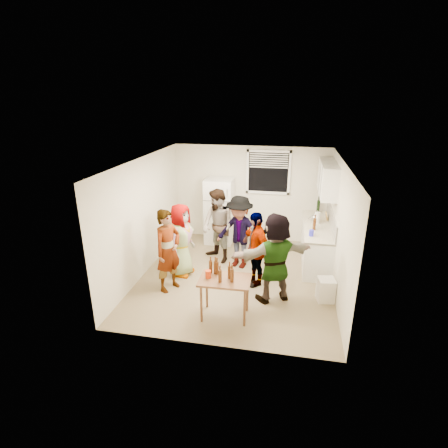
% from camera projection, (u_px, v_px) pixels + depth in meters
% --- Properties ---
extents(room, '(4.00, 4.50, 2.50)m').
position_uv_depth(room, '(236.00, 277.00, 7.54)').
color(room, beige).
rests_on(room, ground).
extents(window, '(1.12, 0.10, 1.06)m').
position_uv_depth(window, '(268.00, 172.00, 8.85)').
color(window, white).
rests_on(window, room).
extents(refrigerator, '(0.70, 0.70, 1.70)m').
position_uv_depth(refrigerator, '(220.00, 211.00, 9.11)').
color(refrigerator, white).
rests_on(refrigerator, ground).
extents(counter_lower, '(0.60, 2.20, 0.86)m').
position_uv_depth(counter_lower, '(316.00, 244.00, 8.14)').
color(counter_lower, white).
rests_on(counter_lower, ground).
extents(countertop, '(0.64, 2.22, 0.04)m').
position_uv_depth(countertop, '(318.00, 226.00, 7.99)').
color(countertop, beige).
rests_on(countertop, counter_lower).
extents(backsplash, '(0.03, 2.20, 0.36)m').
position_uv_depth(backsplash, '(331.00, 218.00, 7.87)').
color(backsplash, beige).
rests_on(backsplash, countertop).
extents(upper_cabinets, '(0.34, 1.60, 0.70)m').
position_uv_depth(upper_cabinets, '(328.00, 178.00, 7.78)').
color(upper_cabinets, white).
rests_on(upper_cabinets, room).
extents(kettle, '(0.30, 0.28, 0.20)m').
position_uv_depth(kettle, '(315.00, 221.00, 8.22)').
color(kettle, silver).
rests_on(kettle, countertop).
extents(paper_towel, '(0.12, 0.12, 0.26)m').
position_uv_depth(paper_towel, '(317.00, 223.00, 8.10)').
color(paper_towel, white).
rests_on(paper_towel, countertop).
extents(wine_bottle, '(0.08, 0.08, 0.31)m').
position_uv_depth(wine_bottle, '(318.00, 212.00, 8.84)').
color(wine_bottle, black).
rests_on(wine_bottle, countertop).
extents(beer_bottle_counter, '(0.07, 0.07, 0.26)m').
position_uv_depth(beer_bottle_counter, '(314.00, 230.00, 7.68)').
color(beer_bottle_counter, '#47230C').
rests_on(beer_bottle_counter, countertop).
extents(blue_cup, '(0.10, 0.10, 0.13)m').
position_uv_depth(blue_cup, '(311.00, 236.00, 7.35)').
color(blue_cup, '#292AD5').
rests_on(blue_cup, countertop).
extents(picture_frame, '(0.02, 0.20, 0.17)m').
position_uv_depth(picture_frame, '(327.00, 216.00, 8.31)').
color(picture_frame, gold).
rests_on(picture_frame, countertop).
extents(trash_bin, '(0.35, 0.35, 0.45)m').
position_uv_depth(trash_bin, '(326.00, 289.00, 6.59)').
color(trash_bin, silver).
rests_on(trash_bin, ground).
extents(serving_table, '(0.89, 0.61, 0.74)m').
position_uv_depth(serving_table, '(225.00, 316.00, 6.19)').
color(serving_table, brown).
rests_on(serving_table, ground).
extents(beer_bottle_table, '(0.06, 0.06, 0.24)m').
position_uv_depth(beer_bottle_table, '(232.00, 282.00, 5.85)').
color(beer_bottle_table, '#47230C').
rests_on(beer_bottle_table, serving_table).
extents(red_cup, '(0.10, 0.10, 0.13)m').
position_uv_depth(red_cup, '(208.00, 278.00, 5.99)').
color(red_cup, '#BD3009').
rests_on(red_cup, serving_table).
extents(guest_grey, '(1.71, 1.06, 0.51)m').
position_uv_depth(guest_grey, '(183.00, 273.00, 7.68)').
color(guest_grey, '#949494').
rests_on(guest_grey, ground).
extents(guest_stripe, '(1.77, 1.31, 0.40)m').
position_uv_depth(guest_stripe, '(170.00, 288.00, 7.09)').
color(guest_stripe, '#141933').
rests_on(guest_stripe, ground).
extents(guest_back_left, '(1.75, 1.85, 0.65)m').
position_uv_depth(guest_back_left, '(218.00, 260.00, 8.31)').
color(guest_back_left, brown).
rests_on(guest_back_left, ground).
extents(guest_back_right, '(1.54, 1.91, 0.62)m').
position_uv_depth(guest_back_right, '(239.00, 266.00, 8.02)').
color(guest_back_right, '#424247').
rests_on(guest_back_right, ground).
extents(guest_black, '(1.79, 1.67, 0.38)m').
position_uv_depth(guest_black, '(254.00, 283.00, 7.30)').
color(guest_black, black).
rests_on(guest_black, ground).
extents(guest_orange, '(2.24, 2.29, 0.51)m').
position_uv_depth(guest_orange, '(273.00, 299.00, 6.72)').
color(guest_orange, '#EC6C48').
rests_on(guest_orange, ground).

